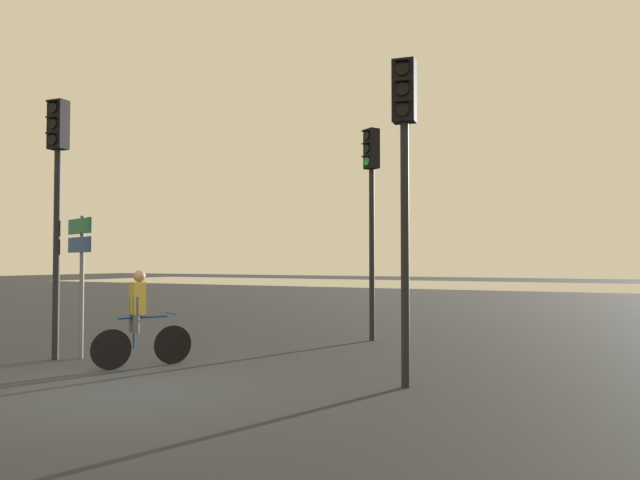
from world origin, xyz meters
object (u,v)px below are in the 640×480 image
(direction_sign_post, at_px, (80,260))
(cyclist, at_px, (139,318))
(traffic_light_near_right, at_px, (404,159))
(traffic_light_center, at_px, (371,194))
(traffic_light_near_left, at_px, (57,179))

(direction_sign_post, distance_m, cyclist, 1.89)
(traffic_light_near_right, xyz_separation_m, direction_sign_post, (-6.13, -0.28, -1.42))
(cyclist, bearing_deg, traffic_light_near_right, 34.21)
(traffic_light_center, relative_size, direction_sign_post, 1.82)
(traffic_light_near_left, xyz_separation_m, direction_sign_post, (0.30, 0.28, -1.46))
(traffic_light_center, bearing_deg, traffic_light_near_left, 83.90)
(traffic_light_center, distance_m, direction_sign_post, 6.27)
(traffic_light_near_left, height_order, traffic_light_center, traffic_light_center)
(traffic_light_near_left, relative_size, traffic_light_center, 0.99)
(traffic_light_near_left, relative_size, direction_sign_post, 1.81)
(traffic_light_center, height_order, direction_sign_post, traffic_light_center)
(traffic_light_center, xyz_separation_m, direction_sign_post, (-3.74, -4.82, -1.49))
(traffic_light_near_right, distance_m, direction_sign_post, 6.30)
(cyclist, bearing_deg, direction_sign_post, -157.90)
(direction_sign_post, bearing_deg, cyclist, -164.28)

